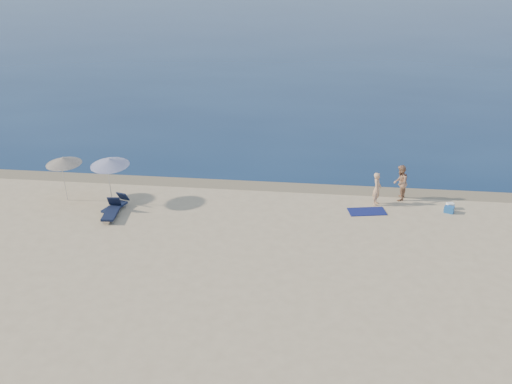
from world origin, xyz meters
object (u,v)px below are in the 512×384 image
person_left (377,189)px  person_right (400,183)px  umbrella_near (110,162)px  blue_cooler (449,210)px

person_left → person_right: bearing=-44.4°
person_right → umbrella_near: (-14.58, -2.32, 1.29)m
person_left → umbrella_near: 13.52m
person_right → umbrella_near: 14.82m
person_right → umbrella_near: bearing=-68.6°
umbrella_near → person_left: bearing=13.9°
blue_cooler → umbrella_near: umbrella_near is taller
blue_cooler → umbrella_near: 17.06m
blue_cooler → umbrella_near: size_ratio=0.18×
person_right → blue_cooler: person_right is taller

